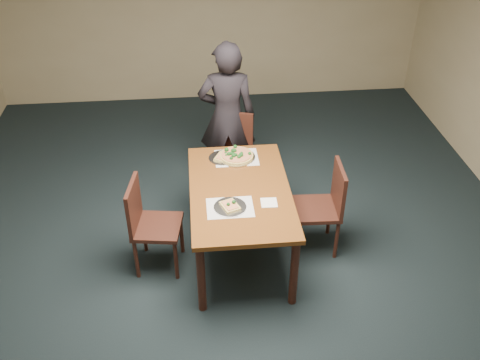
{
  "coord_description": "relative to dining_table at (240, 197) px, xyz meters",
  "views": [
    {
      "loc": [
        -0.28,
        -3.36,
        3.54
      ],
      "look_at": [
        0.1,
        0.51,
        0.85
      ],
      "focal_mm": 40.0,
      "sensor_mm": 36.0,
      "label": 1
    }
  ],
  "objects": [
    {
      "name": "ground",
      "position": [
        -0.1,
        -0.51,
        -0.66
      ],
      "size": [
        8.0,
        8.0,
        0.0
      ],
      "primitive_type": "plane",
      "color": "black",
      "rests_on": "ground"
    },
    {
      "name": "room_shell",
      "position": [
        -0.1,
        -0.51,
        1.08
      ],
      "size": [
        8.0,
        8.0,
        8.0
      ],
      "color": "tan",
      "rests_on": "ground"
    },
    {
      "name": "dining_table",
      "position": [
        0.0,
        0.0,
        0.0
      ],
      "size": [
        0.9,
        1.5,
        0.75
      ],
      "color": "#562D11",
      "rests_on": "ground"
    },
    {
      "name": "chair_far",
      "position": [
        0.02,
        1.07,
        -0.14
      ],
      "size": [
        0.53,
        0.53,
        0.91
      ],
      "rotation": [
        0.0,
        0.0,
        -0.31
      ],
      "color": "black",
      "rests_on": "ground"
    },
    {
      "name": "chair_left",
      "position": [
        -0.84,
        -0.08,
        -0.14
      ],
      "size": [
        0.48,
        0.48,
        0.91
      ],
      "rotation": [
        0.0,
        0.0,
        1.43
      ],
      "color": "black",
      "rests_on": "ground"
    },
    {
      "name": "chair_right",
      "position": [
        0.81,
        0.02,
        -0.14
      ],
      "size": [
        0.44,
        0.44,
        0.91
      ],
      "rotation": [
        0.0,
        0.0,
        -1.62
      ],
      "color": "black",
      "rests_on": "ground"
    },
    {
      "name": "diner",
      "position": [
        -0.02,
        1.2,
        0.19
      ],
      "size": [
        0.64,
        0.44,
        1.69
      ],
      "primitive_type": "imported",
      "rotation": [
        0.0,
        0.0,
        3.08
      ],
      "color": "black",
      "rests_on": "ground"
    },
    {
      "name": "placemat_main",
      "position": [
        0.02,
        0.53,
        0.09
      ],
      "size": [
        0.42,
        0.32,
        0.0
      ],
      "primitive_type": "cube",
      "color": "white",
      "rests_on": "dining_table"
    },
    {
      "name": "placemat_near",
      "position": [
        -0.11,
        -0.26,
        0.09
      ],
      "size": [
        0.4,
        0.3,
        0.0
      ],
      "primitive_type": "cube",
      "color": "white",
      "rests_on": "dining_table"
    },
    {
      "name": "pizza_pan",
      "position": [
        0.01,
        0.53,
        0.12
      ],
      "size": [
        0.36,
        0.36,
        0.07
      ],
      "color": "silver",
      "rests_on": "dining_table"
    },
    {
      "name": "slice_plate_near",
      "position": [
        -0.11,
        -0.26,
        0.11
      ],
      "size": [
        0.28,
        0.28,
        0.06
      ],
      "color": "silver",
      "rests_on": "dining_table"
    },
    {
      "name": "slice_plate_far",
      "position": [
        -0.11,
        0.53,
        0.1
      ],
      "size": [
        0.28,
        0.28,
        0.05
      ],
      "color": "silver",
      "rests_on": "dining_table"
    },
    {
      "name": "napkin",
      "position": [
        0.23,
        -0.23,
        0.09
      ],
      "size": [
        0.15,
        0.15,
        0.01
      ],
      "primitive_type": "cube",
      "rotation": [
        0.0,
        0.0,
        -0.04
      ],
      "color": "white",
      "rests_on": "dining_table"
    }
  ]
}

